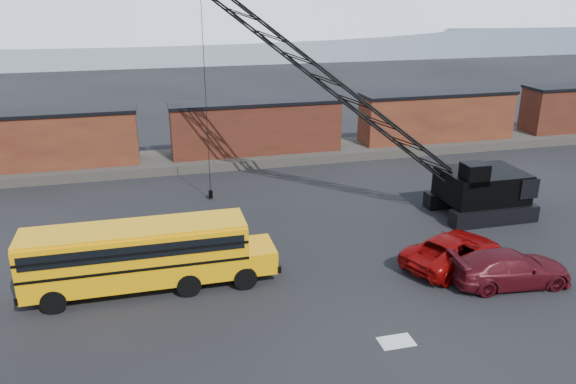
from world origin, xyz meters
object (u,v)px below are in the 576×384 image
(school_bus, at_px, (144,254))
(maroon_suv, at_px, (510,268))
(crawler_crane, at_px, (332,84))
(red_pickup, at_px, (453,250))

(school_bus, bearing_deg, maroon_suv, -12.82)
(school_bus, relative_size, crawler_crane, 0.61)
(school_bus, relative_size, red_pickup, 1.98)
(school_bus, bearing_deg, red_pickup, -5.30)
(maroon_suv, bearing_deg, school_bus, 82.38)
(school_bus, height_order, crawler_crane, crawler_crane)
(school_bus, height_order, red_pickup, school_bus)
(red_pickup, height_order, maroon_suv, maroon_suv)
(maroon_suv, distance_m, crawler_crane, 14.51)
(red_pickup, xyz_separation_m, maroon_suv, (1.63, -2.40, 0.02))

